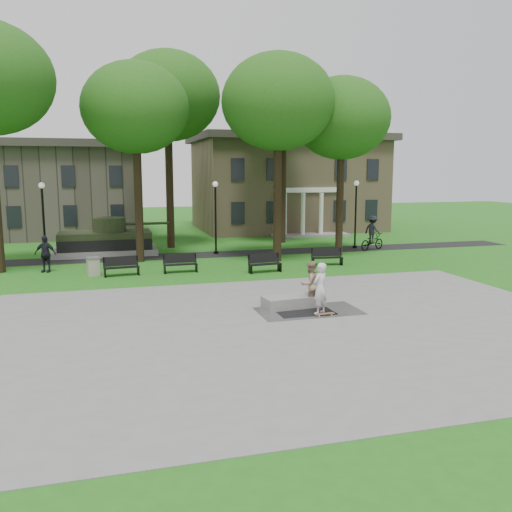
% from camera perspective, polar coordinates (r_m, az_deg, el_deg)
% --- Properties ---
extents(ground, '(120.00, 120.00, 0.00)m').
position_cam_1_polar(ground, '(23.88, 0.50, -4.13)').
color(ground, '#235B15').
rests_on(ground, ground).
extents(plaza, '(22.00, 16.00, 0.02)m').
position_cam_1_polar(plaza, '(19.28, 4.68, -7.34)').
color(plaza, gray).
rests_on(plaza, ground).
extents(footpath, '(44.00, 2.60, 0.01)m').
position_cam_1_polar(footpath, '(35.35, -4.93, 0.15)').
color(footpath, black).
rests_on(footpath, ground).
extents(building_right, '(17.00, 12.00, 8.60)m').
position_cam_1_polar(building_right, '(51.07, 3.18, 7.77)').
color(building_right, '#9E8460').
rests_on(building_right, ground).
extents(building_left, '(15.00, 10.00, 7.20)m').
position_cam_1_polar(building_left, '(49.07, -21.08, 6.27)').
color(building_left, '#4C443D').
rests_on(building_left, ground).
extents(tree_1, '(6.20, 6.20, 11.63)m').
position_cam_1_polar(tree_1, '(33.08, -12.58, 14.92)').
color(tree_1, black).
rests_on(tree_1, ground).
extents(tree_2, '(6.60, 6.60, 12.16)m').
position_cam_1_polar(tree_2, '(32.64, 2.34, 15.84)').
color(tree_2, black).
rests_on(tree_2, ground).
extents(tree_3, '(6.00, 6.00, 11.19)m').
position_cam_1_polar(tree_3, '(35.11, 9.02, 14.07)').
color(tree_3, black).
rests_on(tree_3, ground).
extents(tree_4, '(7.20, 7.20, 13.50)m').
position_cam_1_polar(tree_4, '(38.91, -9.31, 16.22)').
color(tree_4, black).
rests_on(tree_4, ground).
extents(tree_5, '(6.40, 6.40, 12.44)m').
position_cam_1_polar(tree_5, '(41.16, 2.89, 14.90)').
color(tree_5, black).
rests_on(tree_5, ground).
extents(lamp_left, '(0.36, 0.36, 4.73)m').
position_cam_1_polar(lamp_left, '(34.91, -21.47, 4.05)').
color(lamp_left, black).
rests_on(lamp_left, ground).
extents(lamp_mid, '(0.36, 0.36, 4.73)m').
position_cam_1_polar(lamp_mid, '(35.42, -4.28, 4.71)').
color(lamp_mid, black).
rests_on(lamp_mid, ground).
extents(lamp_right, '(0.36, 0.36, 4.73)m').
position_cam_1_polar(lamp_right, '(38.66, 10.46, 4.94)').
color(lamp_right, black).
rests_on(lamp_right, ground).
extents(tank_monument, '(7.45, 3.40, 2.40)m').
position_cam_1_polar(tank_monument, '(36.62, -15.52, 1.50)').
color(tank_monument, gray).
rests_on(tank_monument, ground).
extents(puddle, '(2.20, 1.20, 0.00)m').
position_cam_1_polar(puddle, '(20.99, 5.29, -5.96)').
color(puddle, black).
rests_on(puddle, plaza).
extents(concrete_block, '(2.30, 1.24, 0.45)m').
position_cam_1_polar(concrete_block, '(21.71, 3.67, -4.82)').
color(concrete_block, gray).
rests_on(concrete_block, plaza).
extents(skateboard, '(0.79, 0.25, 0.07)m').
position_cam_1_polar(skateboard, '(20.67, 7.23, -6.13)').
color(skateboard, brown).
rests_on(skateboard, plaza).
extents(skateboarder, '(0.86, 0.79, 1.97)m').
position_cam_1_polar(skateboarder, '(20.67, 6.75, -3.40)').
color(skateboarder, silver).
rests_on(skateboarder, plaza).
extents(friend_watching, '(1.07, 0.94, 1.86)m').
position_cam_1_polar(friend_watching, '(21.68, 5.72, -2.96)').
color(friend_watching, '#9E8066').
rests_on(friend_watching, plaza).
extents(pedestrian_walker, '(1.26, 0.85, 1.99)m').
position_cam_1_polar(pedestrian_walker, '(31.19, -21.31, 0.21)').
color(pedestrian_walker, black).
rests_on(pedestrian_walker, ground).
extents(cyclist, '(2.32, 1.57, 2.37)m').
position_cam_1_polar(cyclist, '(38.07, 12.13, 2.07)').
color(cyclist, black).
rests_on(cyclist, ground).
extents(park_bench_0, '(1.84, 0.74, 1.00)m').
position_cam_1_polar(park_bench_0, '(28.98, -13.98, -1.01)').
color(park_bench_0, black).
rests_on(park_bench_0, ground).
extents(park_bench_1, '(1.81, 0.56, 1.00)m').
position_cam_1_polar(park_bench_1, '(29.31, -7.98, -0.72)').
color(park_bench_1, black).
rests_on(park_bench_1, ground).
extents(park_bench_2, '(1.84, 0.72, 1.00)m').
position_cam_1_polar(park_bench_2, '(29.09, 0.91, -0.70)').
color(park_bench_2, black).
rests_on(park_bench_2, ground).
extents(park_bench_3, '(1.84, 0.72, 1.00)m').
position_cam_1_polar(park_bench_3, '(31.54, 7.44, -0.02)').
color(park_bench_3, black).
rests_on(park_bench_3, ground).
extents(trash_bin, '(0.78, 0.78, 0.96)m').
position_cam_1_polar(trash_bin, '(29.48, -16.76, -1.03)').
color(trash_bin, '#A09884').
rests_on(trash_bin, ground).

